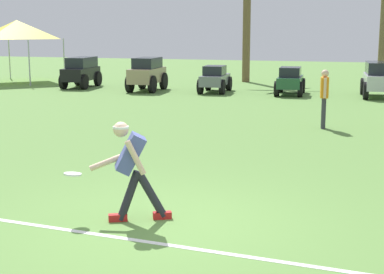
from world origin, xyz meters
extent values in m
plane|color=#5D883F|center=(0.00, 0.00, 0.00)|extent=(80.00, 80.00, 0.00)
cube|color=white|center=(0.00, -0.72, 0.00)|extent=(23.64, 2.15, 0.01)
cylinder|color=#23232D|center=(-0.49, -0.01, 0.36)|extent=(0.37, 0.26, 0.72)
cube|color=red|center=(-0.64, -0.08, 0.05)|extent=(0.28, 0.21, 0.10)
cylinder|color=#23232D|center=(-0.22, 0.13, 0.36)|extent=(0.45, 0.30, 0.69)
cube|color=red|center=(-0.08, 0.19, 0.05)|extent=(0.28, 0.21, 0.10)
cube|color=#4C5699|center=(-0.46, 0.00, 0.96)|extent=(0.54, 0.50, 0.57)
sphere|color=beige|center=(-0.58, -0.05, 1.29)|extent=(0.28, 0.28, 0.21)
cylinder|color=white|center=(-0.58, -0.05, 1.32)|extent=(0.29, 0.29, 0.03)
cylinder|color=beige|center=(-0.79, 0.04, 0.82)|extent=(0.55, 0.33, 0.27)
cylinder|color=beige|center=(-0.33, -0.15, 0.94)|extent=(0.29, 0.20, 0.49)
cylinder|color=white|center=(-1.27, -0.17, 0.65)|extent=(0.34, 0.34, 0.05)
cylinder|color=#33333D|center=(1.47, 8.44, 0.41)|extent=(0.12, 0.12, 0.82)
cylinder|color=#33333D|center=(1.45, 8.62, 0.41)|extent=(0.12, 0.12, 0.82)
cube|color=orange|center=(1.46, 8.53, 1.09)|extent=(0.24, 0.36, 0.54)
cylinder|color=beige|center=(1.49, 8.32, 1.10)|extent=(0.08, 0.08, 0.52)
cylinder|color=beige|center=(1.43, 8.74, 1.10)|extent=(0.08, 0.08, 0.52)
sphere|color=beige|center=(1.46, 8.53, 1.46)|extent=(0.23, 0.23, 0.20)
cube|color=black|center=(-9.79, 16.44, 0.60)|extent=(1.19, 2.48, 0.55)
cube|color=#1E232B|center=(-9.81, 16.58, 1.11)|extent=(1.01, 1.87, 0.46)
cylinder|color=black|center=(-10.35, 17.22, 0.33)|extent=(0.24, 0.67, 0.66)
cylinder|color=black|center=(-9.40, 17.31, 0.33)|extent=(0.24, 0.67, 0.66)
cylinder|color=black|center=(-10.19, 15.56, 0.33)|extent=(0.24, 0.67, 0.66)
cylinder|color=black|center=(-9.24, 15.65, 0.33)|extent=(0.24, 0.67, 0.66)
cube|color=#998466|center=(-6.43, 15.93, 0.66)|extent=(1.08, 2.39, 0.60)
cube|color=#1E232B|center=(-6.43, 15.98, 1.18)|extent=(0.93, 1.58, 0.44)
cylinder|color=black|center=(-6.95, 16.69, 0.36)|extent=(0.21, 0.73, 0.72)
cylinder|color=black|center=(-5.97, 16.73, 0.36)|extent=(0.21, 0.73, 0.72)
cylinder|color=black|center=(-6.89, 15.13, 0.36)|extent=(0.21, 0.73, 0.72)
cylinder|color=black|center=(-5.91, 15.17, 0.36)|extent=(0.21, 0.73, 0.72)
cube|color=slate|center=(-3.55, 16.27, 0.51)|extent=(1.03, 2.25, 0.42)
cube|color=#1E232B|center=(-3.55, 16.17, 0.91)|extent=(0.85, 1.14, 0.38)
cylinder|color=black|center=(-4.05, 17.01, 0.30)|extent=(0.21, 0.61, 0.60)
cylinder|color=black|center=(-3.15, 17.06, 0.30)|extent=(0.21, 0.61, 0.60)
cylinder|color=black|center=(-3.96, 15.47, 0.30)|extent=(0.21, 0.61, 0.60)
cylinder|color=black|center=(-3.06, 15.52, 0.30)|extent=(0.21, 0.61, 0.60)
cube|color=#235133|center=(-0.46, 16.31, 0.51)|extent=(1.02, 2.24, 0.42)
cube|color=#1E232B|center=(-0.46, 16.21, 0.91)|extent=(0.85, 1.14, 0.38)
cylinder|color=black|center=(-0.95, 17.05, 0.30)|extent=(0.21, 0.61, 0.60)
cylinder|color=black|center=(-0.05, 17.10, 0.30)|extent=(0.21, 0.61, 0.60)
cylinder|color=black|center=(-0.87, 15.52, 0.30)|extent=(0.21, 0.61, 0.60)
cylinder|color=black|center=(0.03, 15.56, 0.30)|extent=(0.21, 0.61, 0.60)
cube|color=#B7BABF|center=(2.87, 16.37, 0.60)|extent=(1.15, 2.47, 0.55)
cube|color=#1E232B|center=(2.86, 16.52, 1.11)|extent=(0.99, 1.86, 0.46)
cylinder|color=black|center=(2.32, 17.17, 0.33)|extent=(0.23, 0.67, 0.66)
cylinder|color=black|center=(2.46, 15.50, 0.33)|extent=(0.23, 0.67, 0.66)
cylinder|color=brown|center=(-3.31, 21.28, 2.92)|extent=(0.38, 0.38, 5.85)
cylinder|color=brown|center=(3.02, 20.67, 3.16)|extent=(0.32, 0.32, 6.32)
cylinder|color=#B2B5BA|center=(-12.31, 19.49, 1.05)|extent=(0.06, 0.06, 2.10)
cylinder|color=#B2B5BA|center=(-15.50, 19.49, 1.05)|extent=(0.06, 0.06, 2.10)
cylinder|color=#B2B5BA|center=(-12.31, 16.29, 1.05)|extent=(0.06, 0.06, 2.10)
pyramid|color=yellow|center=(-13.91, 17.89, 2.55)|extent=(3.35, 3.35, 0.89)
camera|label=1|loc=(2.63, -7.25, 2.65)|focal=55.00mm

